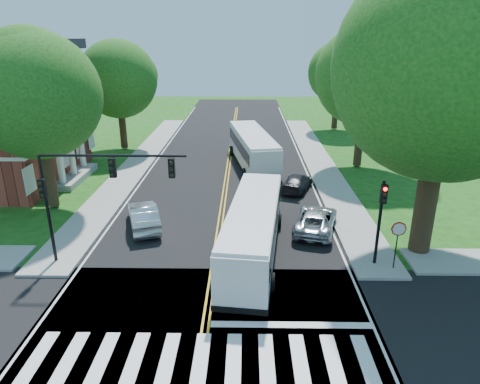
{
  "coord_description": "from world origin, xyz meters",
  "views": [
    {
      "loc": [
        1.63,
        -12.87,
        11.1
      ],
      "look_at": [
        1.25,
        10.73,
        2.4
      ],
      "focal_mm": 32.0,
      "sensor_mm": 36.0,
      "label": 1
    }
  ],
  "objects_px": {
    "signal_ne": "(381,212)",
    "suv": "(316,220)",
    "bus_lead": "(253,229)",
    "dark_sedan": "(297,182)",
    "hatchback": "(144,216)",
    "signal_nw": "(91,184)",
    "bus_follow": "(252,149)"
  },
  "relations": [
    {
      "from": "hatchback",
      "to": "suv",
      "type": "bearing_deg",
      "value": 160.44
    },
    {
      "from": "signal_nw",
      "to": "bus_follow",
      "type": "relative_size",
      "value": 0.59
    },
    {
      "from": "bus_lead",
      "to": "bus_follow",
      "type": "xyz_separation_m",
      "value": [
        0.15,
        16.4,
        0.1
      ]
    },
    {
      "from": "signal_nw",
      "to": "bus_lead",
      "type": "xyz_separation_m",
      "value": [
        7.85,
        1.12,
        -2.86
      ]
    },
    {
      "from": "bus_follow",
      "to": "signal_nw",
      "type": "bearing_deg",
      "value": 55.5
    },
    {
      "from": "signal_nw",
      "to": "bus_follow",
      "type": "xyz_separation_m",
      "value": [
        8.0,
        17.52,
        -2.76
      ]
    },
    {
      "from": "bus_follow",
      "to": "suv",
      "type": "distance_m",
      "value": 13.81
    },
    {
      "from": "hatchback",
      "to": "signal_nw",
      "type": "bearing_deg",
      "value": 55.47
    },
    {
      "from": "bus_lead",
      "to": "suv",
      "type": "xyz_separation_m",
      "value": [
        3.81,
        3.12,
        -0.84
      ]
    },
    {
      "from": "signal_nw",
      "to": "dark_sedan",
      "type": "bearing_deg",
      "value": 45.09
    },
    {
      "from": "signal_ne",
      "to": "suv",
      "type": "height_order",
      "value": "signal_ne"
    },
    {
      "from": "signal_ne",
      "to": "dark_sedan",
      "type": "relative_size",
      "value": 1.05
    },
    {
      "from": "bus_lead",
      "to": "bus_follow",
      "type": "height_order",
      "value": "bus_follow"
    },
    {
      "from": "signal_ne",
      "to": "dark_sedan",
      "type": "xyz_separation_m",
      "value": [
        -2.74,
        11.34,
        -2.35
      ]
    },
    {
      "from": "signal_ne",
      "to": "suv",
      "type": "relative_size",
      "value": 0.91
    },
    {
      "from": "bus_lead",
      "to": "dark_sedan",
      "type": "xyz_separation_m",
      "value": [
        3.46,
        10.23,
        -0.9
      ]
    },
    {
      "from": "suv",
      "to": "dark_sedan",
      "type": "relative_size",
      "value": 1.15
    },
    {
      "from": "bus_follow",
      "to": "suv",
      "type": "bearing_deg",
      "value": 95.46
    },
    {
      "from": "signal_nw",
      "to": "suv",
      "type": "bearing_deg",
      "value": 19.98
    },
    {
      "from": "hatchback",
      "to": "dark_sedan",
      "type": "height_order",
      "value": "hatchback"
    },
    {
      "from": "signal_nw",
      "to": "hatchback",
      "type": "distance_m",
      "value": 5.84
    },
    {
      "from": "suv",
      "to": "signal_nw",
      "type": "bearing_deg",
      "value": 35.34
    },
    {
      "from": "signal_ne",
      "to": "suv",
      "type": "distance_m",
      "value": 5.37
    },
    {
      "from": "signal_ne",
      "to": "bus_lead",
      "type": "distance_m",
      "value": 6.46
    },
    {
      "from": "hatchback",
      "to": "dark_sedan",
      "type": "xyz_separation_m",
      "value": [
        10.05,
        6.93,
        -0.15
      ]
    },
    {
      "from": "bus_lead",
      "to": "hatchback",
      "type": "relative_size",
      "value": 2.45
    },
    {
      "from": "signal_nw",
      "to": "bus_lead",
      "type": "relative_size",
      "value": 0.64
    },
    {
      "from": "dark_sedan",
      "to": "suv",
      "type": "bearing_deg",
      "value": 113.44
    },
    {
      "from": "hatchback",
      "to": "dark_sedan",
      "type": "distance_m",
      "value": 12.21
    },
    {
      "from": "bus_lead",
      "to": "dark_sedan",
      "type": "relative_size",
      "value": 2.69
    },
    {
      "from": "signal_ne",
      "to": "dark_sedan",
      "type": "height_order",
      "value": "signal_ne"
    },
    {
      "from": "bus_lead",
      "to": "suv",
      "type": "relative_size",
      "value": 2.33
    }
  ]
}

